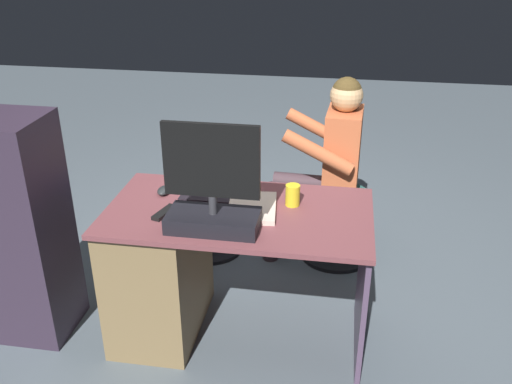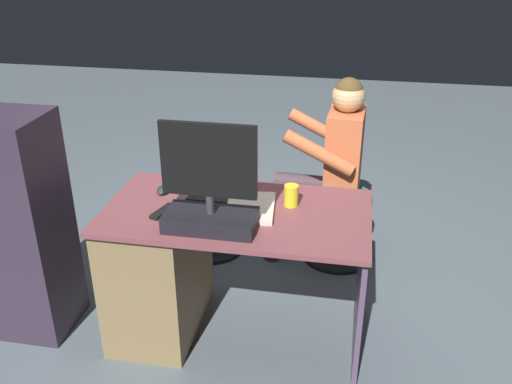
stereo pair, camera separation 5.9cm
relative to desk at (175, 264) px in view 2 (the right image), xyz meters
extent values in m
plane|color=#525D66|center=(-0.32, -0.40, -0.39)|extent=(10.00, 10.00, 0.00)
cube|color=brown|center=(-0.32, 0.00, 0.32)|extent=(1.24, 0.68, 0.02)
cube|color=olive|center=(0.09, 0.00, -0.04)|extent=(0.40, 0.62, 0.70)
cube|color=#544059|center=(-0.92, 0.00, -0.04)|extent=(0.02, 0.61, 0.70)
cube|color=black|center=(-0.24, 0.18, 0.37)|extent=(0.40, 0.20, 0.07)
cylinder|color=#333338|center=(-0.24, 0.18, 0.45)|extent=(0.04, 0.04, 0.08)
cube|color=black|center=(-0.24, 0.18, 0.66)|extent=(0.41, 0.02, 0.33)
cube|color=black|center=(-0.24, 0.17, 0.66)|extent=(0.38, 0.00, 0.29)
cube|color=black|center=(-0.23, -0.10, 0.35)|extent=(0.42, 0.14, 0.02)
ellipsoid|color=#25292B|center=(0.08, -0.12, 0.35)|extent=(0.06, 0.10, 0.04)
cylinder|color=yellow|center=(-0.56, -0.10, 0.39)|extent=(0.07, 0.07, 0.10)
cube|color=black|center=(0.01, 0.09, 0.35)|extent=(0.09, 0.16, 0.02)
cube|color=beige|center=(-0.38, -0.02, 0.35)|extent=(0.25, 0.32, 0.02)
cylinder|color=black|center=(0.04, -0.80, -0.37)|extent=(0.45, 0.45, 0.03)
cylinder|color=gray|center=(0.04, -0.80, -0.18)|extent=(0.04, 0.04, 0.35)
cylinder|color=navy|center=(0.04, -0.80, 0.02)|extent=(0.37, 0.37, 0.06)
ellipsoid|color=tan|center=(0.04, -0.80, 0.16)|extent=(0.21, 0.18, 0.22)
sphere|color=tan|center=(0.04, -0.80, 0.34)|extent=(0.16, 0.16, 0.16)
sphere|color=beige|center=(0.04, -0.87, 0.33)|extent=(0.06, 0.06, 0.06)
sphere|color=tan|center=(-0.02, -0.80, 0.40)|extent=(0.07, 0.07, 0.07)
sphere|color=tan|center=(0.09, -0.80, 0.40)|extent=(0.07, 0.07, 0.07)
cylinder|color=tan|center=(-0.07, -0.84, 0.21)|extent=(0.06, 0.16, 0.11)
cylinder|color=tan|center=(0.14, -0.84, 0.21)|extent=(0.06, 0.16, 0.11)
cylinder|color=tan|center=(-0.02, -0.92, 0.09)|extent=(0.07, 0.13, 0.07)
cylinder|color=tan|center=(0.09, -0.92, 0.09)|extent=(0.07, 0.13, 0.07)
cylinder|color=black|center=(-0.78, -0.85, -0.37)|extent=(0.45, 0.45, 0.03)
cylinder|color=gray|center=(-0.78, -0.85, -0.18)|extent=(0.04, 0.04, 0.35)
cylinder|color=#2E615A|center=(-0.78, -0.85, 0.02)|extent=(0.38, 0.38, 0.06)
cube|color=#C46038|center=(-0.78, -0.85, 0.32)|extent=(0.22, 0.33, 0.53)
sphere|color=tan|center=(-0.78, -0.85, 0.67)|extent=(0.19, 0.19, 0.19)
sphere|color=#4E3C1D|center=(-0.78, -0.85, 0.69)|extent=(0.17, 0.17, 0.17)
cylinder|color=#C46038|center=(-0.65, -0.64, 0.40)|extent=(0.42, 0.10, 0.25)
cylinder|color=#C46038|center=(-0.63, -1.04, 0.40)|extent=(0.42, 0.10, 0.25)
cylinder|color=#423137|center=(-0.58, -0.75, 0.07)|extent=(0.42, 0.13, 0.11)
cylinder|color=#423137|center=(-0.38, -0.74, -0.17)|extent=(0.10, 0.10, 0.44)
cylinder|color=#423137|center=(-0.57, -0.92, 0.07)|extent=(0.42, 0.13, 0.11)
cylinder|color=#423137|center=(-0.37, -0.91, -0.17)|extent=(0.10, 0.10, 0.44)
cube|color=#322637|center=(0.77, 0.11, 0.19)|extent=(0.44, 0.36, 1.16)
camera|label=1|loc=(-0.77, 2.26, 1.55)|focal=39.10mm
camera|label=2|loc=(-0.83, 2.25, 1.55)|focal=39.10mm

